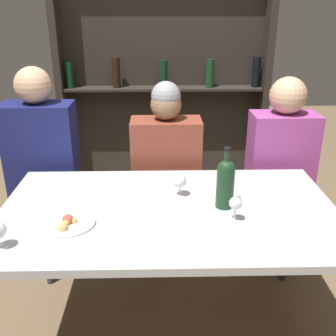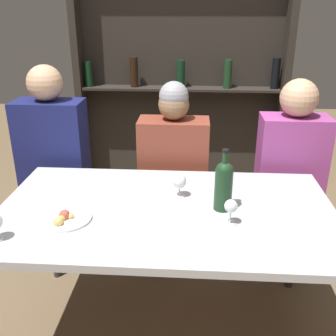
{
  "view_description": "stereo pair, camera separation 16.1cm",
  "coord_description": "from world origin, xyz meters",
  "px_view_note": "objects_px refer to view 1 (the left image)",
  "views": [
    {
      "loc": [
        -0.04,
        -1.63,
        1.62
      ],
      "look_at": [
        0.0,
        0.14,
        0.89
      ],
      "focal_mm": 42.0,
      "sensor_mm": 36.0,
      "label": 1
    },
    {
      "loc": [
        0.12,
        -1.63,
        1.62
      ],
      "look_at": [
        0.0,
        0.14,
        0.89
      ],
      "focal_mm": 42.0,
      "sensor_mm": 36.0,
      "label": 2
    }
  ],
  "objects_px": {
    "wine_glass_2": "(235,205)",
    "wine_bottle": "(225,181)",
    "wine_glass_1": "(179,181)",
    "seated_person_left": "(45,177)",
    "food_plate_0": "(68,223)",
    "seated_person_right": "(278,179)",
    "seated_person_center": "(166,182)"
  },
  "relations": [
    {
      "from": "wine_glass_2",
      "to": "seated_person_right",
      "type": "bearing_deg",
      "value": 60.58
    },
    {
      "from": "wine_bottle",
      "to": "wine_glass_1",
      "type": "height_order",
      "value": "wine_bottle"
    },
    {
      "from": "wine_bottle",
      "to": "wine_glass_2",
      "type": "bearing_deg",
      "value": -79.62
    },
    {
      "from": "wine_glass_1",
      "to": "wine_glass_2",
      "type": "bearing_deg",
      "value": -47.48
    },
    {
      "from": "wine_glass_1",
      "to": "food_plate_0",
      "type": "xyz_separation_m",
      "value": [
        -0.5,
        -0.28,
        -0.07
      ]
    },
    {
      "from": "wine_glass_2",
      "to": "seated_person_left",
      "type": "distance_m",
      "value": 1.31
    },
    {
      "from": "wine_glass_2",
      "to": "wine_bottle",
      "type": "bearing_deg",
      "value": 100.38
    },
    {
      "from": "seated_person_left",
      "to": "seated_person_center",
      "type": "distance_m",
      "value": 0.76
    },
    {
      "from": "wine_bottle",
      "to": "seated_person_center",
      "type": "relative_size",
      "value": 0.24
    },
    {
      "from": "wine_glass_1",
      "to": "seated_person_right",
      "type": "bearing_deg",
      "value": 37.58
    },
    {
      "from": "wine_glass_1",
      "to": "wine_bottle",
      "type": "bearing_deg",
      "value": -29.5
    },
    {
      "from": "wine_glass_2",
      "to": "seated_person_center",
      "type": "relative_size",
      "value": 0.1
    },
    {
      "from": "seated_person_center",
      "to": "seated_person_right",
      "type": "height_order",
      "value": "seated_person_right"
    },
    {
      "from": "wine_bottle",
      "to": "seated_person_left",
      "type": "bearing_deg",
      "value": 148.58
    },
    {
      "from": "seated_person_left",
      "to": "seated_person_right",
      "type": "xyz_separation_m",
      "value": [
        1.48,
        -0.0,
        -0.03
      ]
    },
    {
      "from": "seated_person_left",
      "to": "wine_glass_2",
      "type": "bearing_deg",
      "value": -35.97
    },
    {
      "from": "seated_person_center",
      "to": "seated_person_left",
      "type": "bearing_deg",
      "value": 180.0
    },
    {
      "from": "wine_glass_2",
      "to": "food_plate_0",
      "type": "xyz_separation_m",
      "value": [
        -0.73,
        -0.02,
        -0.07
      ]
    },
    {
      "from": "wine_bottle",
      "to": "seated_person_right",
      "type": "bearing_deg",
      "value": 54.03
    },
    {
      "from": "wine_bottle",
      "to": "wine_glass_2",
      "type": "xyz_separation_m",
      "value": [
        0.02,
        -0.14,
        -0.05
      ]
    },
    {
      "from": "food_plate_0",
      "to": "wine_bottle",
      "type": "bearing_deg",
      "value": 12.64
    },
    {
      "from": "seated_person_right",
      "to": "seated_person_center",
      "type": "bearing_deg",
      "value": 180.0
    },
    {
      "from": "food_plate_0",
      "to": "seated_person_left",
      "type": "bearing_deg",
      "value": 112.22
    },
    {
      "from": "wine_bottle",
      "to": "wine_glass_2",
      "type": "distance_m",
      "value": 0.15
    },
    {
      "from": "wine_glass_2",
      "to": "wine_glass_1",
      "type": "bearing_deg",
      "value": 132.52
    },
    {
      "from": "wine_glass_2",
      "to": "food_plate_0",
      "type": "bearing_deg",
      "value": -178.25
    },
    {
      "from": "wine_bottle",
      "to": "food_plate_0",
      "type": "relative_size",
      "value": 1.27
    },
    {
      "from": "wine_glass_1",
      "to": "seated_person_center",
      "type": "height_order",
      "value": "seated_person_center"
    },
    {
      "from": "seated_person_left",
      "to": "seated_person_center",
      "type": "bearing_deg",
      "value": 0.0
    },
    {
      "from": "food_plate_0",
      "to": "seated_person_center",
      "type": "height_order",
      "value": "seated_person_center"
    },
    {
      "from": "seated_person_left",
      "to": "wine_bottle",
      "type": "bearing_deg",
      "value": -31.42
    },
    {
      "from": "wine_glass_1",
      "to": "wine_glass_2",
      "type": "height_order",
      "value": "same"
    }
  ]
}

